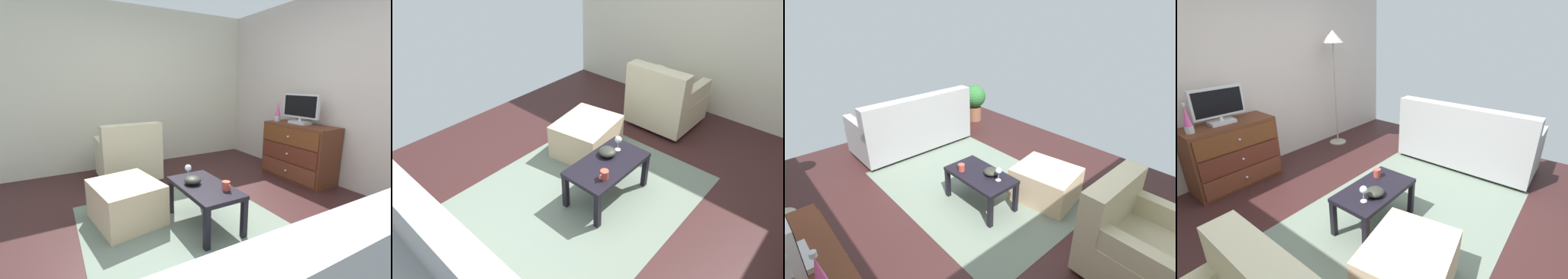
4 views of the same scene
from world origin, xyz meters
TOP-DOWN VIEW (x-y plane):
  - ground_plane at (0.00, 0.00)m, footprint 5.40×4.84m
  - wall_plain_left at (-2.46, 0.00)m, footprint 0.12×4.84m
  - area_rug at (0.20, -0.20)m, footprint 2.60×1.90m
  - coffee_table at (-0.09, -0.01)m, footprint 0.81×0.46m
  - wine_glass at (-0.32, -0.07)m, footprint 0.07×0.07m
  - mug at (0.11, 0.11)m, footprint 0.11×0.08m
  - bowl_decorative at (-0.18, -0.09)m, footprint 0.17×0.17m
  - armchair at (-1.69, -0.34)m, footprint 0.80×0.80m
  - ottoman at (-0.53, -0.67)m, footprint 0.79×0.70m

SIDE VIEW (x-z plane):
  - ground_plane at x=0.00m, z-range -0.05..0.00m
  - area_rug at x=0.20m, z-range 0.00..0.01m
  - ottoman at x=-0.53m, z-range 0.00..0.41m
  - armchair at x=-1.69m, z-range -0.08..0.77m
  - coffee_table at x=-0.09m, z-range 0.15..0.56m
  - bowl_decorative at x=-0.18m, z-range 0.41..0.49m
  - mug at x=0.11m, z-range 0.41..0.50m
  - wine_glass at x=-0.32m, z-range 0.45..0.61m
  - wall_plain_left at x=-2.46m, z-range 0.00..2.61m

